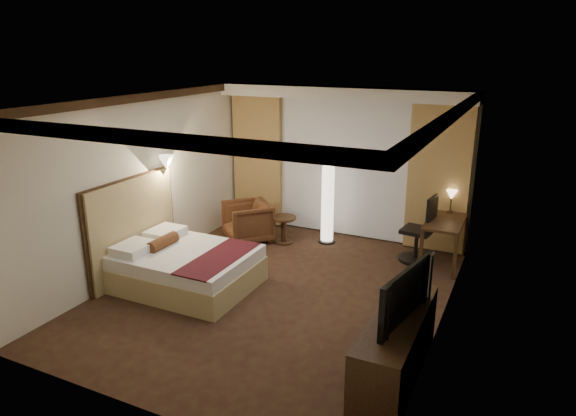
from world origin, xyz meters
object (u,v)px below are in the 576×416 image
at_px(office_chair, 417,228).
at_px(floor_lamp, 328,205).
at_px(dresser, 396,346).
at_px(television, 397,287).
at_px(side_table, 284,230).
at_px(desk, 444,242).
at_px(bed, 187,269).
at_px(armchair, 248,220).

bearing_deg(office_chair, floor_lamp, -177.93).
distance_m(dresser, television, 0.68).
bearing_deg(dresser, side_table, 132.83).
xyz_separation_m(floor_lamp, desk, (2.03, -0.11, -0.32)).
height_order(desk, television, television).
height_order(office_chair, television, office_chair).
height_order(bed, side_table, bed).
relative_size(desk, television, 0.98).
bearing_deg(desk, armchair, -172.48).
xyz_separation_m(office_chair, dresser, (0.47, -3.18, -0.21)).
height_order(bed, armchair, armchair).
bearing_deg(desk, dresser, -89.11).
xyz_separation_m(desk, television, (0.02, -3.23, 0.65)).
relative_size(armchair, desk, 0.70).
height_order(bed, floor_lamp, floor_lamp).
height_order(floor_lamp, dresser, floor_lamp).
bearing_deg(office_chair, television, -74.60).
distance_m(armchair, desk, 3.37).
height_order(side_table, desk, desk).
relative_size(bed, floor_lamp, 1.34).
height_order(armchair, office_chair, office_chair).
distance_m(floor_lamp, office_chair, 1.62).
bearing_deg(office_chair, side_table, -167.22).
relative_size(armchair, office_chair, 0.70).
distance_m(armchair, television, 4.41).
relative_size(office_chair, dresser, 0.63).
bearing_deg(dresser, desk, 90.89).
height_order(floor_lamp, desk, floor_lamp).
relative_size(bed, armchair, 2.37).
relative_size(bed, side_table, 3.84).
bearing_deg(floor_lamp, dresser, -58.10).
bearing_deg(armchair, floor_lamp, 64.97).
xyz_separation_m(armchair, dresser, (3.39, -2.79, -0.05)).
bearing_deg(dresser, floor_lamp, 121.90).
bearing_deg(side_table, television, -47.48).
height_order(office_chair, dresser, office_chair).
xyz_separation_m(side_table, office_chair, (2.29, 0.21, 0.32)).
bearing_deg(dresser, office_chair, 98.34).
height_order(armchair, dresser, armchair).
bearing_deg(television, side_table, 53.77).
distance_m(side_table, office_chair, 2.32).
bearing_deg(armchair, television, 2.58).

